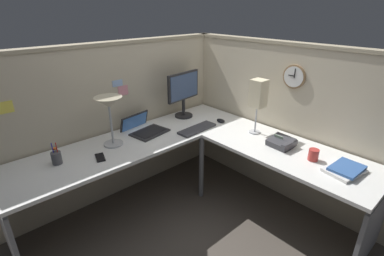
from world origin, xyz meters
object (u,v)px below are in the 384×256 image
pen_cup (57,158)px  desk_lamp_paper (258,95)px  coffee_mug (313,155)px  computer_mouse (221,121)px  keyboard (197,129)px  cell_phone (100,157)px  desk_lamp_dome (109,106)px  book_stack (345,170)px  laptop (143,128)px  wall_clock (294,77)px  office_phone (282,143)px  monitor (183,91)px

pen_cup → desk_lamp_paper: (1.65, -0.69, 0.33)m
coffee_mug → computer_mouse: bearing=86.9°
keyboard → cell_phone: bearing=169.8°
desk_lamp_dome → book_stack: 1.94m
pen_cup → laptop: bearing=5.7°
desk_lamp_dome → wall_clock: (1.41, -0.90, 0.19)m
keyboard → office_phone: size_ratio=1.97×
desk_lamp_paper → monitor: bearing=105.6°
computer_mouse → pen_cup: pen_cup is taller
desk_lamp_dome → monitor: bearing=6.7°
keyboard → cell_phone: size_ratio=2.99×
monitor → coffee_mug: monitor is taller
keyboard → computer_mouse: 0.33m
desk_lamp_dome → cell_phone: desk_lamp_dome is taller
office_phone → book_stack: bearing=-91.7°
keyboard → desk_lamp_dome: bearing=157.7°
office_phone → desk_lamp_paper: desk_lamp_paper is taller
laptop → coffee_mug: (0.69, -1.42, 0.02)m
computer_mouse → pen_cup: (-1.60, 0.28, 0.04)m
monitor → desk_lamp_dome: size_ratio=1.12×
monitor → computer_mouse: bearing=-65.4°
pen_cup → wall_clock: bearing=-25.2°
office_phone → book_stack: size_ratio=0.70×
computer_mouse → wall_clock: 0.86m
book_stack → monitor: bearing=94.5°
pen_cup → cell_phone: (0.29, -0.14, -0.05)m
desk_lamp_paper → coffee_mug: bearing=-98.9°
computer_mouse → cell_phone: 1.32m
book_stack → pen_cup: bearing=134.4°
office_phone → pen_cup: bearing=146.6°
monitor → cell_phone: 1.20m
keyboard → book_stack: book_stack is taller
keyboard → computer_mouse: size_ratio=4.13×
coffee_mug → wall_clock: 0.76m
laptop → desk_lamp_dome: (-0.37, -0.08, 0.34)m
pen_cup → monitor: bearing=4.6°
laptop → wall_clock: bearing=-43.2°
desk_lamp_paper → book_stack: bearing=-96.0°
desk_lamp_dome → pen_cup: (-0.49, -0.01, -0.31)m
desk_lamp_dome → pen_cup: desk_lamp_dome is taller
wall_clock → office_phone: bearing=-156.4°
computer_mouse → cell_phone: size_ratio=0.72×
desk_lamp_dome → office_phone: 1.54m
desk_lamp_paper → coffee_mug: size_ratio=5.52×
keyboard → monitor: bearing=65.3°
pen_cup → coffee_mug: (1.55, -1.34, -0.00)m
keyboard → desk_lamp_dome: 0.90m
coffee_mug → pen_cup: bearing=139.2°
monitor → desk_lamp_dome: bearing=-173.3°
computer_mouse → desk_lamp_paper: size_ratio=0.20×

